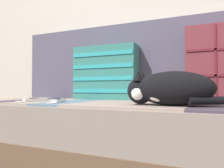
{
  "coord_description": "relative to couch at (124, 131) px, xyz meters",
  "views": [
    {
      "loc": [
        0.44,
        -1.04,
        0.41
      ],
      "look_at": [
        -0.04,
        0.06,
        0.44
      ],
      "focal_mm": 35.0,
      "sensor_mm": 36.0,
      "label": 1
    }
  ],
  "objects": [
    {
      "name": "couch",
      "position": [
        0.0,
        0.0,
        0.0
      ],
      "size": [
        1.95,
        0.82,
        0.34
      ],
      "color": "brown",
      "rests_on": "ground_plane"
    },
    {
      "name": "sofa_backrest",
      "position": [
        0.0,
        0.34,
        0.44
      ],
      "size": [
        1.91,
        0.14,
        0.54
      ],
      "color": "#514C60",
      "rests_on": "couch"
    },
    {
      "name": "throw_pillow_striped",
      "position": [
        -0.21,
        0.2,
        0.36
      ],
      "size": [
        0.45,
        0.14,
        0.37
      ],
      "color": "#337A70",
      "rests_on": "couch"
    },
    {
      "name": "sleeping_cat",
      "position": [
        0.28,
        -0.2,
        0.24
      ],
      "size": [
        0.42,
        0.18,
        0.15
      ],
      "color": "black",
      "rests_on": "couch"
    },
    {
      "name": "game_remote_near",
      "position": [
        -0.29,
        -0.22,
        0.18
      ],
      "size": [
        0.1,
        0.2,
        0.02
      ],
      "color": "white",
      "rests_on": "couch"
    },
    {
      "name": "game_remote_far",
      "position": [
        -0.48,
        -0.2,
        0.18
      ],
      "size": [
        0.1,
        0.19,
        0.02
      ],
      "color": "white",
      "rests_on": "couch"
    }
  ]
}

